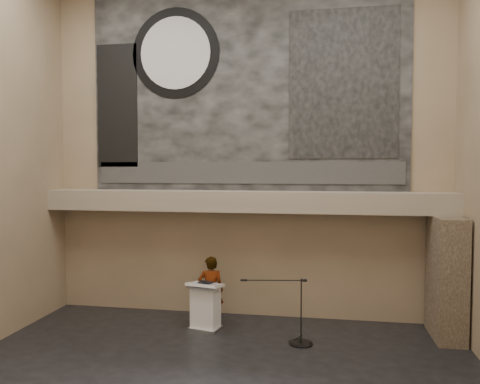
# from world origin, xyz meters

# --- Properties ---
(wall_back) EXTENTS (10.00, 0.02, 8.50)m
(wall_back) POSITION_xyz_m (0.00, 4.00, 4.25)
(wall_back) COLOR #827052
(wall_back) RESTS_ON floor
(wall_front) EXTENTS (10.00, 0.02, 8.50)m
(wall_front) POSITION_xyz_m (0.00, -4.00, 4.25)
(wall_front) COLOR #827052
(wall_front) RESTS_ON floor
(soffit) EXTENTS (10.00, 0.80, 0.50)m
(soffit) POSITION_xyz_m (0.00, 3.60, 2.95)
(soffit) COLOR gray
(soffit) RESTS_ON wall_back
(sprinkler_left) EXTENTS (0.04, 0.04, 0.06)m
(sprinkler_left) POSITION_xyz_m (-1.60, 3.55, 2.67)
(sprinkler_left) COLOR #B2893D
(sprinkler_left) RESTS_ON soffit
(sprinkler_right) EXTENTS (0.04, 0.04, 0.06)m
(sprinkler_right) POSITION_xyz_m (1.90, 3.55, 2.67)
(sprinkler_right) COLOR #B2893D
(sprinkler_right) RESTS_ON soffit
(banner) EXTENTS (8.00, 0.05, 5.00)m
(banner) POSITION_xyz_m (0.00, 3.97, 5.70)
(banner) COLOR black
(banner) RESTS_ON wall_back
(banner_text_strip) EXTENTS (7.76, 0.02, 0.55)m
(banner_text_strip) POSITION_xyz_m (0.00, 3.93, 3.65)
(banner_text_strip) COLOR #2E2E2E
(banner_text_strip) RESTS_ON banner
(banner_clock_rim) EXTENTS (2.30, 0.02, 2.30)m
(banner_clock_rim) POSITION_xyz_m (-1.80, 3.93, 6.70)
(banner_clock_rim) COLOR black
(banner_clock_rim) RESTS_ON banner
(banner_clock_face) EXTENTS (1.84, 0.02, 1.84)m
(banner_clock_face) POSITION_xyz_m (-1.80, 3.91, 6.70)
(banner_clock_face) COLOR silver
(banner_clock_face) RESTS_ON banner
(banner_building_print) EXTENTS (2.60, 0.02, 3.60)m
(banner_building_print) POSITION_xyz_m (2.40, 3.93, 5.80)
(banner_building_print) COLOR black
(banner_building_print) RESTS_ON banner
(banner_brick_print) EXTENTS (1.10, 0.02, 3.20)m
(banner_brick_print) POSITION_xyz_m (-3.40, 3.93, 5.40)
(banner_brick_print) COLOR black
(banner_brick_print) RESTS_ON banner
(stone_pier) EXTENTS (0.60, 1.40, 2.70)m
(stone_pier) POSITION_xyz_m (4.65, 3.15, 1.35)
(stone_pier) COLOR #46392B
(stone_pier) RESTS_ON floor
(lectern) EXTENTS (0.88, 0.71, 1.14)m
(lectern) POSITION_xyz_m (-0.73, 2.70, 0.55)
(lectern) COLOR silver
(lectern) RESTS_ON floor
(binder) EXTENTS (0.36, 0.31, 0.04)m
(binder) POSITION_xyz_m (-0.73, 2.68, 1.12)
(binder) COLOR black
(binder) RESTS_ON lectern
(papers) EXTENTS (0.20, 0.27, 0.00)m
(papers) POSITION_xyz_m (-0.87, 2.70, 1.10)
(papers) COLOR silver
(papers) RESTS_ON lectern
(speaker_person) EXTENTS (0.67, 0.51, 1.67)m
(speaker_person) POSITION_xyz_m (-0.68, 3.05, 0.83)
(speaker_person) COLOR silver
(speaker_person) RESTS_ON floor
(mic_stand) EXTENTS (1.54, 0.52, 1.42)m
(mic_stand) POSITION_xyz_m (1.45, 2.20, 0.21)
(mic_stand) COLOR black
(mic_stand) RESTS_ON floor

